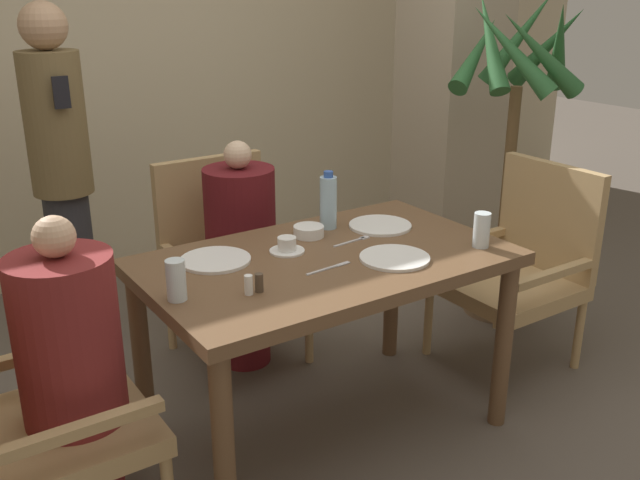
% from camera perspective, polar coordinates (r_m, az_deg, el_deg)
% --- Properties ---
extents(ground_plane, '(16.00, 16.00, 0.00)m').
position_cam_1_polar(ground_plane, '(3.01, 0.45, -14.89)').
color(ground_plane, '#60564C').
extents(wall_back, '(8.00, 0.06, 2.80)m').
position_cam_1_polar(wall_back, '(4.46, -16.13, 15.16)').
color(wall_back, beige).
rests_on(wall_back, ground_plane).
extents(pillar_stone, '(0.49, 0.49, 2.70)m').
position_cam_1_polar(pillar_stone, '(4.39, 10.65, 14.86)').
color(pillar_stone, tan).
rests_on(pillar_stone, ground_plane).
extents(dining_table, '(1.36, 0.82, 0.76)m').
position_cam_1_polar(dining_table, '(2.69, 0.49, -3.28)').
color(dining_table, brown).
rests_on(dining_table, ground_plane).
extents(chair_left_side, '(0.56, 0.56, 0.94)m').
position_cam_1_polar(chair_left_side, '(2.40, -22.51, -12.73)').
color(chair_left_side, tan).
rests_on(chair_left_side, ground_plane).
extents(diner_in_left_chair, '(0.32, 0.32, 1.09)m').
position_cam_1_polar(diner_in_left_chair, '(2.39, -19.13, -10.42)').
color(diner_in_left_chair, maroon).
rests_on(diner_in_left_chair, ground_plane).
extents(chair_far_side, '(0.56, 0.56, 0.94)m').
position_cam_1_polar(chair_far_side, '(3.43, -7.45, -1.30)').
color(chair_far_side, tan).
rests_on(chair_far_side, ground_plane).
extents(diner_in_far_chair, '(0.32, 0.32, 1.07)m').
position_cam_1_polar(diner_in_far_chair, '(3.28, -6.29, -1.09)').
color(diner_in_far_chair, '#5B1419').
rests_on(diner_in_far_chair, ground_plane).
extents(chair_right_side, '(0.56, 0.56, 0.94)m').
position_cam_1_polar(chair_right_side, '(3.45, 15.84, -1.74)').
color(chair_right_side, tan).
rests_on(chair_right_side, ground_plane).
extents(standing_host, '(0.28, 0.32, 1.64)m').
position_cam_1_polar(standing_host, '(3.59, -19.97, 5.31)').
color(standing_host, '#2D2D33').
rests_on(standing_host, ground_plane).
extents(potted_palm, '(0.65, 0.66, 1.70)m').
position_cam_1_polar(potted_palm, '(3.84, 14.79, 4.51)').
color(potted_palm, '#896B4C').
rests_on(potted_palm, ground_plane).
extents(plate_main_left, '(0.26, 0.26, 0.01)m').
position_cam_1_polar(plate_main_left, '(2.62, -8.38, -1.59)').
color(plate_main_left, white).
rests_on(plate_main_left, dining_table).
extents(plate_main_right, '(0.26, 0.26, 0.01)m').
position_cam_1_polar(plate_main_right, '(2.63, 5.99, -1.43)').
color(plate_main_right, white).
rests_on(plate_main_right, dining_table).
extents(plate_dessert_center, '(0.26, 0.26, 0.01)m').
position_cam_1_polar(plate_dessert_center, '(2.97, 4.84, 1.17)').
color(plate_dessert_center, white).
rests_on(plate_dessert_center, dining_table).
extents(teacup_with_saucer, '(0.13, 0.13, 0.06)m').
position_cam_1_polar(teacup_with_saucer, '(2.68, -2.66, -0.50)').
color(teacup_with_saucer, white).
rests_on(teacup_with_saucer, dining_table).
extents(bowl_small, '(0.12, 0.12, 0.04)m').
position_cam_1_polar(bowl_small, '(2.84, -0.91, 0.71)').
color(bowl_small, white).
rests_on(bowl_small, dining_table).
extents(water_bottle, '(0.07, 0.07, 0.24)m').
position_cam_1_polar(water_bottle, '(2.91, 0.67, 3.08)').
color(water_bottle, '#A3C6DB').
rests_on(water_bottle, dining_table).
extents(glass_tall_near, '(0.06, 0.06, 0.14)m').
position_cam_1_polar(glass_tall_near, '(2.31, -11.44, -3.17)').
color(glass_tall_near, silver).
rests_on(glass_tall_near, dining_table).
extents(glass_tall_mid, '(0.06, 0.06, 0.14)m').
position_cam_1_polar(glass_tall_mid, '(2.79, 12.80, 0.79)').
color(glass_tall_mid, silver).
rests_on(glass_tall_mid, dining_table).
extents(salt_shaker, '(0.03, 0.03, 0.07)m').
position_cam_1_polar(salt_shaker, '(2.33, -5.74, -3.59)').
color(salt_shaker, white).
rests_on(salt_shaker, dining_table).
extents(pepper_shaker, '(0.03, 0.03, 0.06)m').
position_cam_1_polar(pepper_shaker, '(2.35, -4.89, -3.42)').
color(pepper_shaker, '#4C3D2D').
rests_on(pepper_shaker, dining_table).
extents(fork_beside_plate, '(0.18, 0.03, 0.00)m').
position_cam_1_polar(fork_beside_plate, '(2.80, 2.82, -0.03)').
color(fork_beside_plate, silver).
rests_on(fork_beside_plate, dining_table).
extents(knife_beside_plate, '(0.19, 0.03, 0.00)m').
position_cam_1_polar(knife_beside_plate, '(2.53, 0.83, -2.23)').
color(knife_beside_plate, silver).
rests_on(knife_beside_plate, dining_table).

